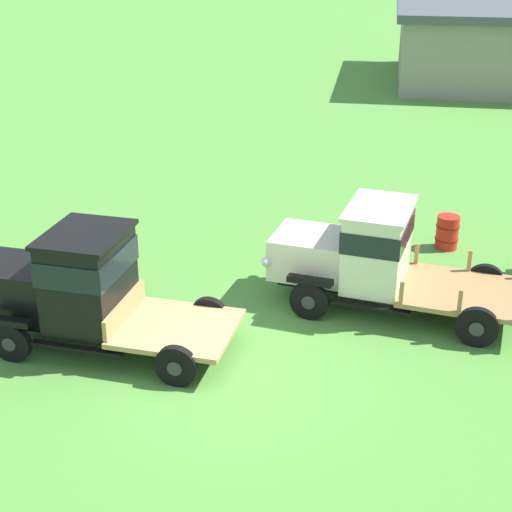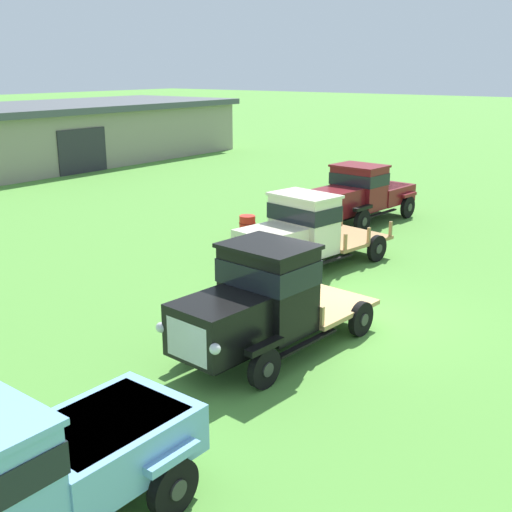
# 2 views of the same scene
# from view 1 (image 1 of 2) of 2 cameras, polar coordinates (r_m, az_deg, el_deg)

# --- Properties ---
(ground_plane) EXTENTS (240.00, 240.00, 0.00)m
(ground_plane) POSITION_cam_1_polar(r_m,az_deg,el_deg) (14.36, -2.23, -8.10)
(ground_plane) COLOR #518E38
(vintage_truck_second_in_line) EXTENTS (5.16, 2.41, 2.30)m
(vintage_truck_second_in_line) POSITION_cam_1_polar(r_m,az_deg,el_deg) (14.93, -12.87, -2.14)
(vintage_truck_second_in_line) COLOR black
(vintage_truck_second_in_line) RESTS_ON ground
(vintage_truck_midrow_center) EXTENTS (5.46, 2.87, 2.21)m
(vintage_truck_midrow_center) POSITION_cam_1_polar(r_m,az_deg,el_deg) (16.16, 8.14, 0.15)
(vintage_truck_midrow_center) COLOR black
(vintage_truck_midrow_center) RESTS_ON ground
(oil_drum_beside_row) EXTENTS (0.57, 0.57, 0.83)m
(oil_drum_beside_row) POSITION_cam_1_polar(r_m,az_deg,el_deg) (19.52, 13.74, 1.70)
(oil_drum_beside_row) COLOR red
(oil_drum_beside_row) RESTS_ON ground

